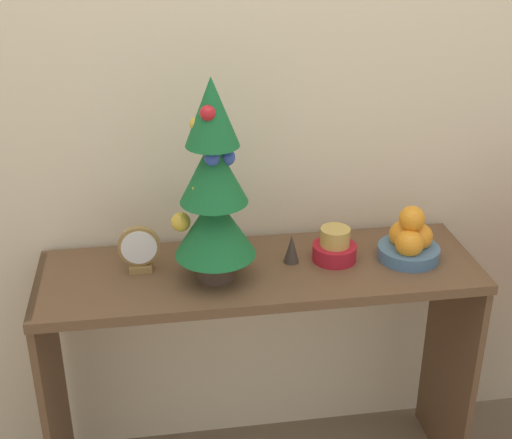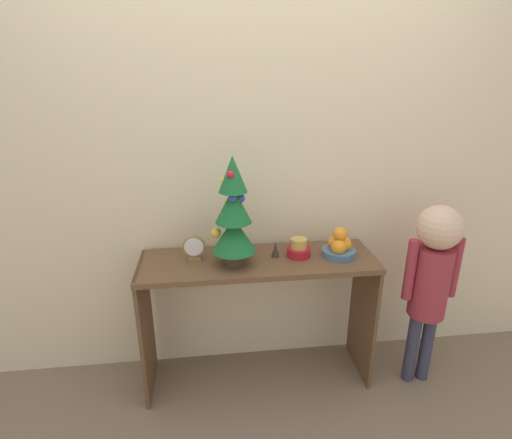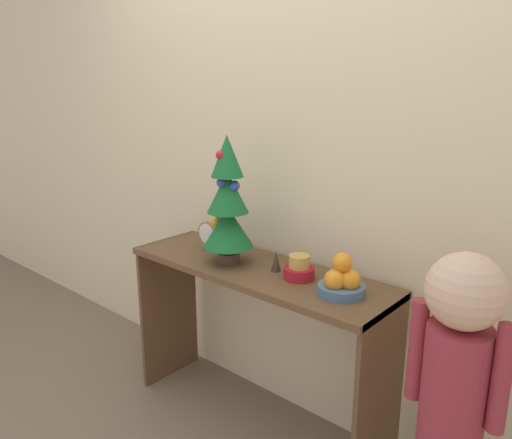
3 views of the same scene
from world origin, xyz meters
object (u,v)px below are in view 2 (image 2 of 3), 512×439
Objects in this scene: singing_bowl at (299,249)px; child_figure at (432,271)px; desk_clock at (194,248)px; fruit_bowl at (339,246)px; figurine at (275,249)px; mini_tree at (233,215)px.

child_figure is at bearing -11.46° from singing_bowl.
child_figure is at bearing -7.26° from desk_clock.
child_figure is (0.71, -0.14, -0.10)m from singing_bowl.
fruit_bowl is 0.35m from figurine.
figurine is (-0.35, 0.03, -0.01)m from fruit_bowl.
fruit_bowl reaches higher than desk_clock.
child_figure is at bearing -13.85° from fruit_bowl.
fruit_bowl reaches higher than singing_bowl.
mini_tree is at bearing 175.18° from child_figure.
child_figure is (1.28, -0.16, -0.13)m from desk_clock.
mini_tree is at bearing -19.12° from desk_clock.
mini_tree is 0.33m from figurine.
fruit_bowl is 0.17× the size of child_figure.
child_figure is at bearing -10.13° from figurine.
singing_bowl is 0.12× the size of child_figure.
desk_clock is 1.30m from child_figure.
fruit_bowl is at bearing 166.15° from child_figure.
singing_bowl is 0.57m from desk_clock.
fruit_bowl is at bearing -5.99° from singing_bowl.
desk_clock is (-0.21, 0.07, -0.21)m from mini_tree.
figurine is at bearing 169.87° from child_figure.
mini_tree reaches higher than desk_clock.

